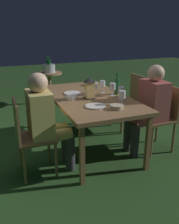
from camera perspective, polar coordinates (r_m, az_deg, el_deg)
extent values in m
plane|color=#26471E|center=(3.54, 0.00, -7.75)|extent=(16.00, 16.00, 0.00)
cube|color=olive|center=(3.29, 0.00, 3.20)|extent=(1.74, 0.94, 0.04)
cube|color=olive|center=(2.94, 13.21, -6.90)|extent=(0.05, 0.05, 0.68)
cube|color=olive|center=(4.24, 1.03, 1.81)|extent=(0.05, 0.05, 0.68)
cube|color=olive|center=(2.60, -1.71, -9.95)|extent=(0.05, 0.05, 0.68)
cube|color=olive|center=(4.02, -9.54, 0.53)|extent=(0.05, 0.05, 0.68)
cube|color=brown|center=(4.03, 8.41, 2.10)|extent=(0.42, 0.40, 0.03)
cube|color=brown|center=(4.07, 10.87, 5.40)|extent=(0.40, 0.02, 0.42)
cylinder|color=brown|center=(3.88, 7.38, -2.07)|extent=(0.03, 0.03, 0.42)
cylinder|color=brown|center=(4.18, 5.02, -0.42)|extent=(0.03, 0.03, 0.42)
cylinder|color=brown|center=(4.05, 11.61, -1.40)|extent=(0.03, 0.03, 0.42)
cylinder|color=brown|center=(4.33, 9.05, 0.14)|extent=(0.03, 0.03, 0.42)
cube|color=brown|center=(3.42, 14.90, -1.52)|extent=(0.42, 0.40, 0.03)
cube|color=brown|center=(3.46, 17.73, 2.40)|extent=(0.40, 0.02, 0.42)
cylinder|color=brown|center=(3.27, 13.99, -6.63)|extent=(0.03, 0.03, 0.42)
cylinder|color=brown|center=(3.54, 10.66, -4.35)|extent=(0.03, 0.03, 0.42)
cylinder|color=brown|center=(3.47, 18.60, -5.57)|extent=(0.03, 0.03, 0.42)
cylinder|color=brown|center=(3.73, 15.11, -3.50)|extent=(0.03, 0.03, 0.42)
cube|color=#9E4C47|center=(3.30, 14.44, 2.65)|extent=(0.38, 0.24, 0.50)
sphere|color=#D1A889|center=(3.22, 14.95, 8.53)|extent=(0.21, 0.21, 0.21)
cylinder|color=#9E4C47|center=(3.23, 13.00, -2.05)|extent=(0.13, 0.36, 0.13)
cylinder|color=#9E4C47|center=(3.37, 11.29, -1.03)|extent=(0.13, 0.36, 0.13)
cylinder|color=#333338|center=(3.24, 10.32, -6.38)|extent=(0.11, 0.11, 0.45)
cylinder|color=#333338|center=(3.37, 8.73, -5.18)|extent=(0.11, 0.11, 0.45)
cube|color=brown|center=(2.83, -12.10, -5.71)|extent=(0.42, 0.40, 0.03)
cube|color=brown|center=(2.72, -16.30, -1.92)|extent=(0.40, 0.03, 0.42)
cylinder|color=brown|center=(3.11, -9.30, -7.73)|extent=(0.03, 0.03, 0.42)
cylinder|color=brown|center=(2.80, -7.63, -10.87)|extent=(0.03, 0.03, 0.42)
cylinder|color=brown|center=(3.07, -15.56, -8.61)|extent=(0.03, 0.03, 0.42)
cylinder|color=brown|center=(2.75, -14.64, -11.92)|extent=(0.03, 0.03, 0.42)
cube|color=tan|center=(2.74, -11.24, -0.49)|extent=(0.38, 0.24, 0.50)
sphere|color=#D1A889|center=(2.64, -11.72, 6.56)|extent=(0.21, 0.21, 0.21)
cylinder|color=tan|center=(2.93, -8.59, -3.97)|extent=(0.13, 0.36, 0.13)
cylinder|color=tan|center=(2.77, -7.72, -5.34)|extent=(0.13, 0.36, 0.13)
cylinder|color=#333338|center=(3.06, -5.44, -7.66)|extent=(0.11, 0.11, 0.45)
cylinder|color=#333338|center=(2.91, -4.42, -9.16)|extent=(0.11, 0.11, 0.45)
cube|color=black|center=(3.18, 0.00, 3.23)|extent=(0.12, 0.12, 0.01)
cube|color=#F9D17A|center=(3.16, 0.00, 5.11)|extent=(0.11, 0.11, 0.20)
cone|color=black|center=(3.13, 0.00, 7.33)|extent=(0.15, 0.15, 0.05)
cylinder|color=#1E5B2D|center=(3.39, 6.24, 5.72)|extent=(0.07, 0.07, 0.20)
cylinder|color=#1E5B2D|center=(3.36, 6.33, 8.13)|extent=(0.03, 0.03, 0.09)
cylinder|color=silver|center=(3.47, 2.95, 4.46)|extent=(0.06, 0.06, 0.00)
cylinder|color=silver|center=(3.46, 2.96, 5.13)|extent=(0.01, 0.01, 0.08)
cylinder|color=silver|center=(3.44, 2.98, 6.47)|extent=(0.08, 0.08, 0.08)
cylinder|color=maroon|center=(3.45, 2.98, 6.08)|extent=(0.07, 0.07, 0.03)
cylinder|color=silver|center=(3.14, 7.09, 2.76)|extent=(0.06, 0.06, 0.00)
cylinder|color=silver|center=(3.13, 7.12, 3.50)|extent=(0.01, 0.01, 0.08)
cylinder|color=silver|center=(3.11, 7.18, 4.97)|extent=(0.08, 0.08, 0.08)
cylinder|color=maroon|center=(3.12, 7.16, 4.54)|extent=(0.07, 0.07, 0.03)
cylinder|color=silver|center=(3.33, 5.23, 3.78)|extent=(0.06, 0.06, 0.00)
cylinder|color=silver|center=(3.32, 5.25, 4.48)|extent=(0.01, 0.01, 0.08)
cylinder|color=silver|center=(3.30, 5.29, 5.86)|extent=(0.08, 0.08, 0.08)
cylinder|color=maroon|center=(3.31, 5.28, 5.46)|extent=(0.07, 0.07, 0.03)
cylinder|color=silver|center=(2.95, 7.39, 1.68)|extent=(0.06, 0.06, 0.00)
cylinder|color=silver|center=(2.94, 7.43, 2.46)|extent=(0.01, 0.01, 0.08)
cylinder|color=silver|center=(2.92, 7.50, 4.01)|extent=(0.08, 0.08, 0.08)
cylinder|color=maroon|center=(2.93, 7.48, 3.56)|extent=(0.07, 0.07, 0.03)
cylinder|color=silver|center=(3.37, 1.12, 4.04)|extent=(0.06, 0.06, 0.00)
cylinder|color=silver|center=(3.36, 1.12, 4.73)|extent=(0.01, 0.01, 0.08)
cylinder|color=silver|center=(3.34, 1.13, 6.10)|extent=(0.08, 0.08, 0.08)
cylinder|color=maroon|center=(3.35, 1.13, 5.71)|extent=(0.07, 0.07, 0.03)
cylinder|color=silver|center=(2.86, 1.33, 1.35)|extent=(0.23, 0.23, 0.01)
cylinder|color=white|center=(3.42, -3.91, 4.31)|extent=(0.23, 0.23, 0.01)
cylinder|color=#BCAD8E|center=(3.91, 0.39, 6.50)|extent=(0.15, 0.15, 0.05)
cylinder|color=#424C1E|center=(3.90, 0.39, 6.65)|extent=(0.13, 0.13, 0.02)
cylinder|color=#BCAD8E|center=(2.80, 6.18, 1.16)|extent=(0.15, 0.15, 0.04)
cylinder|color=tan|center=(2.79, 6.19, 1.33)|extent=(0.13, 0.13, 0.01)
cylinder|color=silver|center=(3.16, -4.17, 3.32)|extent=(0.16, 0.16, 0.04)
cylinder|color=#477533|center=(3.15, -4.17, 3.47)|extent=(0.13, 0.13, 0.01)
cylinder|color=#937047|center=(5.41, -9.21, 8.74)|extent=(0.54, 0.54, 0.03)
cylinder|color=#937047|center=(5.48, -9.03, 5.30)|extent=(0.07, 0.07, 0.63)
cylinder|color=#937047|center=(5.55, -8.87, 2.26)|extent=(0.40, 0.40, 0.02)
cylinder|color=#B2B7BF|center=(5.39, -9.27, 9.81)|extent=(0.26, 0.26, 0.17)
cylinder|color=white|center=(5.38, -9.29, 10.25)|extent=(0.23, 0.23, 0.04)
cylinder|color=#144723|center=(5.33, -9.21, 10.68)|extent=(0.07, 0.07, 0.16)
cylinder|color=#144723|center=(5.32, -9.28, 12.01)|extent=(0.03, 0.03, 0.09)
cylinder|color=#144723|center=(5.42, -9.53, 10.79)|extent=(0.07, 0.07, 0.16)
cylinder|color=#144723|center=(5.40, -9.61, 12.10)|extent=(0.03, 0.03, 0.09)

